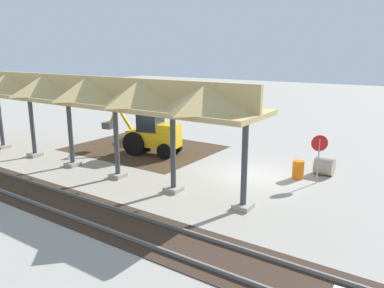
# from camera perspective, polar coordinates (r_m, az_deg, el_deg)

# --- Properties ---
(ground_plane) EXTENTS (120.00, 120.00, 0.00)m
(ground_plane) POSITION_cam_1_polar(r_m,az_deg,el_deg) (19.15, 9.34, -4.69)
(ground_plane) COLOR #9E998E
(dirt_work_zone) EXTENTS (8.89, 7.00, 0.01)m
(dirt_work_zone) POSITION_cam_1_polar(r_m,az_deg,el_deg) (24.31, -7.30, -0.63)
(dirt_work_zone) COLOR #42301E
(dirt_work_zone) RESTS_ON ground
(platform_canopy) EXTENTS (21.77, 3.20, 4.90)m
(platform_canopy) POSITION_cam_1_polar(r_m,az_deg,el_deg) (20.65, -18.53, 7.97)
(platform_canopy) COLOR #9E998E
(platform_canopy) RESTS_ON ground
(rail_tracks) EXTENTS (60.00, 2.58, 0.15)m
(rail_tracks) POSITION_cam_1_polar(r_m,az_deg,el_deg) (13.02, -5.69, -13.62)
(rail_tracks) COLOR slate
(rail_tracks) RESTS_ON ground
(stop_sign) EXTENTS (0.68, 0.40, 2.32)m
(stop_sign) POSITION_cam_1_polar(r_m,az_deg,el_deg) (18.26, 18.80, -0.70)
(stop_sign) COLOR gray
(stop_sign) RESTS_ON ground
(backhoe) EXTENTS (5.21, 2.19, 2.82)m
(backhoe) POSITION_cam_1_polar(r_m,az_deg,el_deg) (22.62, -6.20, 1.61)
(backhoe) COLOR #EAB214
(backhoe) RESTS_ON ground
(dirt_mound) EXTENTS (6.33, 6.33, 1.69)m
(dirt_mound) POSITION_cam_1_polar(r_m,az_deg,el_deg) (25.79, -8.62, 0.16)
(dirt_mound) COLOR #42301E
(dirt_mound) RESTS_ON ground
(concrete_pipe) EXTENTS (0.92, 0.90, 0.90)m
(concrete_pipe) POSITION_cam_1_polar(r_m,az_deg,el_deg) (19.97, 19.51, -3.19)
(concrete_pipe) COLOR #9E9384
(concrete_pipe) RESTS_ON ground
(traffic_barrel) EXTENTS (0.56, 0.56, 0.90)m
(traffic_barrel) POSITION_cam_1_polar(r_m,az_deg,el_deg) (18.99, 15.86, -3.78)
(traffic_barrel) COLOR orange
(traffic_barrel) RESTS_ON ground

